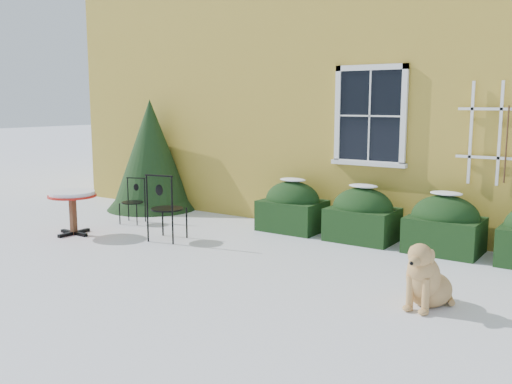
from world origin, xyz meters
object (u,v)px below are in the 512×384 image
Objects in this scene: dog at (425,280)px; patio_chair_far at (133,201)px; patio_chair_near at (166,207)px; bistro_table at (72,199)px; evergreen_shrub at (151,165)px.

patio_chair_far is at bearing 173.09° from dog.
patio_chair_near is 1.60m from patio_chair_far.
patio_chair_far is (0.12, 1.24, -0.20)m from bistro_table.
evergreen_shrub is at bearing 101.03° from patio_chair_far.
evergreen_shrub is at bearing 103.60° from bistro_table.
patio_chair_near is (1.56, 0.57, -0.07)m from bistro_table.
patio_chair_near is 1.32× the size of patio_chair_far.
dog is (5.84, -1.32, -0.11)m from patio_chair_far.
evergreen_shrub is at bearing -53.68° from patio_chair_near.
patio_chair_near is (2.16, -1.88, -0.36)m from evergreen_shrub.
bistro_table is at bearing -174.91° from dog.
patio_chair_far reaches higher than dog.
evergreen_shrub is 2.70× the size of dog.
bistro_table is at bearing -76.40° from evergreen_shrub.
dog is at bearing -0.69° from bistro_table.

